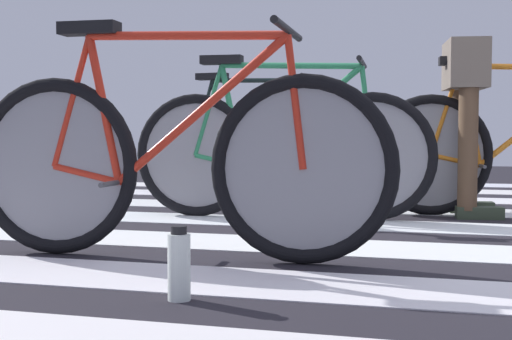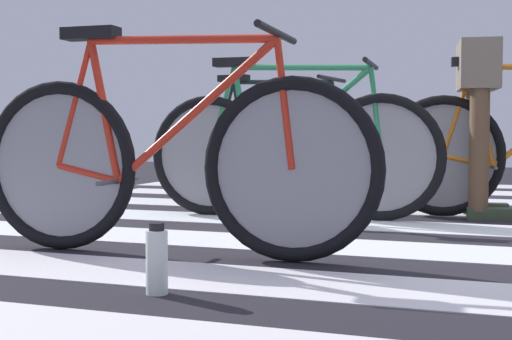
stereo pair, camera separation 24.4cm
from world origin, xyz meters
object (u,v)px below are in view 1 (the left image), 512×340
Objects in this scene: bicycle_2_of_4 at (281,151)px; bicycle_4_of_4 at (254,146)px; bicycle_1_of_4 at (173,161)px; cyclist_3_of_4 at (466,103)px; water_bottle at (179,265)px.

bicycle_2_of_4 and bicycle_4_of_4 have the same top height.
bicycle_1_of_4 is 1.00× the size of bicycle_4_of_4.
bicycle_2_of_4 is at bearing -166.00° from cyclist_3_of_4.
bicycle_1_of_4 is at bearing 113.40° from water_bottle.
cyclist_3_of_4 is at bearing 70.49° from water_bottle.
bicycle_1_of_4 is 1.36m from bicycle_2_of_4.
cyclist_3_of_4 is at bearing 18.24° from bicycle_2_of_4.
water_bottle is (-0.85, -2.40, -0.56)m from cyclist_3_of_4.
cyclist_3_of_4 is (1.01, 0.41, 0.28)m from bicycle_2_of_4.
bicycle_4_of_4 is 3.19m from water_bottle.
cyclist_3_of_4 is (1.12, 1.76, 0.28)m from bicycle_1_of_4.
bicycle_1_of_4 and bicycle_2_of_4 have the same top height.
cyclist_3_of_4 is 0.59× the size of bicycle_4_of_4.
bicycle_1_of_4 reaches higher than water_bottle.
bicycle_1_of_4 is at bearing -130.34° from cyclist_3_of_4.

